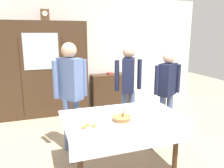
{
  "coord_description": "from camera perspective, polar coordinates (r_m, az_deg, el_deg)",
  "views": [
    {
      "loc": [
        -1.08,
        -2.88,
        1.86
      ],
      "look_at": [
        0.0,
        0.2,
        1.12
      ],
      "focal_mm": 36.42,
      "sensor_mm": 36.0,
      "label": 1
    }
  ],
  "objects": [
    {
      "name": "tea_cup_near_right",
      "position": [
        2.94,
        9.68,
        -8.64
      ],
      "size": [
        0.13,
        0.13,
        0.06
      ],
      "color": "white",
      "rests_on": "dining_table"
    },
    {
      "name": "mantel_clock",
      "position": [
        5.25,
        -16.51,
        16.29
      ],
      "size": [
        0.18,
        0.11,
        0.24
      ],
      "color": "brown",
      "rests_on": "wall_cabinet"
    },
    {
      "name": "dining_table",
      "position": [
        3.1,
        2.69,
        -10.06
      ],
      "size": [
        1.58,
        0.96,
        0.77
      ],
      "color": "#3D2819",
      "rests_on": "ground"
    },
    {
      "name": "person_near_right_end",
      "position": [
        4.18,
        13.7,
        -0.45
      ],
      "size": [
        0.52,
        0.36,
        1.54
      ],
      "color": "slate",
      "rests_on": "ground"
    },
    {
      "name": "back_wall",
      "position": [
        5.66,
        -8.28,
        7.48
      ],
      "size": [
        6.4,
        0.1,
        2.7
      ],
      "primitive_type": "cube",
      "color": "silver",
      "rests_on": "ground"
    },
    {
      "name": "ground_plane",
      "position": [
        3.59,
        1.11,
        -18.4
      ],
      "size": [
        12.0,
        12.0,
        0.0
      ],
      "primitive_type": "plane",
      "color": "tan",
      "rests_on": "ground"
    },
    {
      "name": "person_by_cabinet",
      "position": [
        4.11,
        4.11,
        0.65
      ],
      "size": [
        0.52,
        0.41,
        1.64
      ],
      "color": "slate",
      "rests_on": "ground"
    },
    {
      "name": "tea_cup_far_left",
      "position": [
        3.08,
        11.14,
        -7.62
      ],
      "size": [
        0.13,
        0.13,
        0.06
      ],
      "color": "silver",
      "rests_on": "dining_table"
    },
    {
      "name": "tea_cup_near_left",
      "position": [
        3.19,
        -8.06,
        -6.8
      ],
      "size": [
        0.13,
        0.13,
        0.06
      ],
      "color": "silver",
      "rests_on": "dining_table"
    },
    {
      "name": "spoon_near_left",
      "position": [
        3.35,
        9.92,
        -6.34
      ],
      "size": [
        0.12,
        0.02,
        0.01
      ],
      "color": "silver",
      "rests_on": "dining_table"
    },
    {
      "name": "wall_cabinet",
      "position": [
        5.3,
        -17.16,
        3.46
      ],
      "size": [
        1.98,
        0.46,
        2.11
      ],
      "color": "#3D2819",
      "rests_on": "ground"
    },
    {
      "name": "spoon_mid_left",
      "position": [
        2.97,
        -4.57,
        -8.71
      ],
      "size": [
        0.12,
        0.02,
        0.01
      ],
      "color": "silver",
      "rests_on": "dining_table"
    },
    {
      "name": "bread_basket",
      "position": [
        2.91,
        2.4,
        -8.53
      ],
      "size": [
        0.24,
        0.24,
        0.16
      ],
      "color": "#9E7542",
      "rests_on": "dining_table"
    },
    {
      "name": "book_stack",
      "position": [
        5.67,
        -0.55,
        2.65
      ],
      "size": [
        0.14,
        0.21,
        0.04
      ],
      "color": "#99332D",
      "rests_on": "bookshelf_low"
    },
    {
      "name": "tea_cup_far_right",
      "position": [
        3.27,
        -0.28,
        -6.19
      ],
      "size": [
        0.13,
        0.13,
        0.06
      ],
      "color": "silver",
      "rests_on": "dining_table"
    },
    {
      "name": "tea_cup_back_edge",
      "position": [
        3.21,
        -4.81,
        -6.63
      ],
      "size": [
        0.13,
        0.13,
        0.06
      ],
      "color": "white",
      "rests_on": "dining_table"
    },
    {
      "name": "tea_cup_center",
      "position": [
        3.3,
        5.41,
        -6.06
      ],
      "size": [
        0.13,
        0.13,
        0.06
      ],
      "color": "silver",
      "rests_on": "dining_table"
    },
    {
      "name": "spoon_far_right",
      "position": [
        3.12,
        -0.35,
        -7.6
      ],
      "size": [
        0.12,
        0.02,
        0.01
      ],
      "color": "silver",
      "rests_on": "dining_table"
    },
    {
      "name": "bookshelf_low",
      "position": [
        5.76,
        -0.54,
        -1.68
      ],
      "size": [
        0.94,
        0.35,
        0.84
      ],
      "color": "#3D2819",
      "rests_on": "ground"
    },
    {
      "name": "person_beside_shelf",
      "position": [
        3.55,
        -10.41,
        -0.56
      ],
      "size": [
        0.52,
        0.41,
        1.72
      ],
      "color": "slate",
      "rests_on": "ground"
    },
    {
      "name": "pastry_plate",
      "position": [
        2.69,
        -5.77,
        -10.85
      ],
      "size": [
        0.28,
        0.28,
        0.05
      ],
      "color": "white",
      "rests_on": "dining_table"
    }
  ]
}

